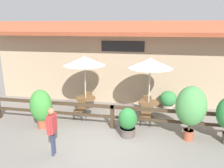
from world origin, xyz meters
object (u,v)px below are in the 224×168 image
chair_near_streetside (81,108)px  potted_plant_corner_fern (191,107)px  chair_middle_streetside (146,113)px  pedestrian (52,125)px  chair_near_wallside (89,98)px  potted_plant_broad_leaf (128,122)px  potted_plant_small_flowering (168,100)px  dining_table_near (86,101)px  potted_plant_tall_tropical (41,107)px  patio_umbrella_middle (150,63)px  patio_umbrella_near (84,61)px  chair_middle_wallside (148,102)px  dining_table_middle (148,105)px

chair_near_streetside → potted_plant_corner_fern: 4.59m
chair_middle_streetside → pedestrian: size_ratio=0.54×
chair_near_wallside → potted_plant_broad_leaf: potted_plant_broad_leaf is taller
potted_plant_small_flowering → dining_table_near: bearing=-163.5°
chair_near_wallside → potted_plant_tall_tropical: bearing=60.8°
chair_near_streetside → potted_plant_small_flowering: (3.83, 1.86, 0.02)m
patio_umbrella_middle → potted_plant_tall_tropical: bearing=-156.6°
patio_umbrella_near → potted_plant_small_flowering: 4.45m
potted_plant_tall_tropical → patio_umbrella_middle: bearing=23.4°
chair_middle_wallside → pedestrian: pedestrian is taller
potted_plant_broad_leaf → pedestrian: bearing=-142.1°
chair_near_wallside → potted_plant_small_flowering: size_ratio=0.91×
potted_plant_corner_fern → potted_plant_broad_leaf: potted_plant_corner_fern is taller
patio_umbrella_middle → chair_middle_streetside: 2.10m
potted_plant_small_flowering → potted_plant_tall_tropical: bearing=-149.3°
chair_near_wallside → patio_umbrella_near: bearing=90.5°
pedestrian → potted_plant_corner_fern: bearing=106.0°
dining_table_middle → potted_plant_broad_leaf: size_ratio=0.83×
dining_table_near → chair_near_streetside: size_ratio=1.07×
chair_near_streetside → patio_umbrella_middle: 3.59m
pedestrian → chair_near_streetside: bearing=174.8°
patio_umbrella_near → chair_middle_wallside: 3.53m
patio_umbrella_middle → dining_table_middle: bearing=0.0°
potted_plant_tall_tropical → chair_middle_streetside: bearing=15.2°
patio_umbrella_middle → chair_middle_wallside: (-0.06, 0.69, -1.99)m
patio_umbrella_middle → potted_plant_small_flowering: bearing=53.1°
patio_umbrella_near → chair_middle_wallside: size_ratio=3.17×
chair_middle_wallside → chair_middle_streetside: bearing=102.7°
chair_middle_streetside → potted_plant_broad_leaf: potted_plant_broad_leaf is taller
patio_umbrella_middle → chair_middle_streetside: size_ratio=3.17×
chair_near_streetside → patio_umbrella_middle: bearing=21.9°
dining_table_near → patio_umbrella_middle: bearing=-1.6°
patio_umbrella_near → chair_middle_streetside: size_ratio=3.17×
dining_table_near → potted_plant_broad_leaf: 2.92m
dining_table_middle → potted_plant_small_flowering: 1.52m
dining_table_middle → chair_middle_streetside: chair_middle_streetside is taller
dining_table_near → dining_table_middle: same height
chair_middle_streetside → chair_near_streetside: bearing=-179.1°
chair_near_streetside → potted_plant_broad_leaf: size_ratio=0.78×
potted_plant_corner_fern → pedestrian: 4.70m
chair_middle_streetside → potted_plant_small_flowering: potted_plant_small_flowering is taller
chair_near_streetside → dining_table_middle: 2.99m
potted_plant_tall_tropical → pedestrian: bearing=-52.8°
dining_table_near → chair_near_streetside: bearing=-90.5°
chair_near_streetside → chair_near_wallside: bearing=101.9°
potted_plant_corner_fern → pedestrian: bearing=-157.4°
dining_table_middle → potted_plant_tall_tropical: size_ratio=0.58×
dining_table_near → chair_near_wallside: bearing=95.7°
pedestrian → potted_plant_small_flowering: bearing=134.7°
chair_near_streetside → pedestrian: pedestrian is taller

